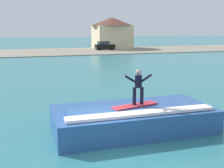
% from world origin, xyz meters
% --- Properties ---
extents(ground_plane, '(260.00, 260.00, 0.00)m').
position_xyz_m(ground_plane, '(0.00, 0.00, 0.00)').
color(ground_plane, '#2D737A').
extents(wave_crest, '(7.31, 3.41, 1.21)m').
position_xyz_m(wave_crest, '(1.74, 1.38, 0.57)').
color(wave_crest, '#2B5492').
rests_on(wave_crest, ground_plane).
extents(surfboard, '(2.27, 1.02, 0.06)m').
position_xyz_m(surfboard, '(1.76, 1.24, 1.24)').
color(surfboard, '#D8333F').
rests_on(surfboard, wave_crest).
extents(surfer, '(1.31, 0.32, 1.62)m').
position_xyz_m(surfer, '(1.90, 1.24, 2.18)').
color(surfer, black).
rests_on(surfer, surfboard).
extents(shoreline_bank, '(120.00, 16.70, 0.11)m').
position_xyz_m(shoreline_bank, '(0.00, 45.17, 0.06)').
color(shoreline_bank, gray).
rests_on(shoreline_bank, ground_plane).
extents(car_far_shore, '(3.92, 2.26, 1.86)m').
position_xyz_m(car_far_shore, '(12.90, 46.57, 0.95)').
color(car_far_shore, black).
rests_on(car_far_shore, ground_plane).
extents(house_gabled_white, '(9.24, 9.24, 6.77)m').
position_xyz_m(house_gabled_white, '(15.40, 49.55, 3.69)').
color(house_gabled_white, beige).
rests_on(house_gabled_white, ground_plane).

